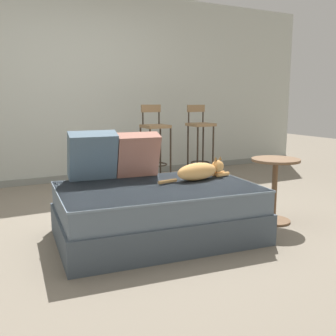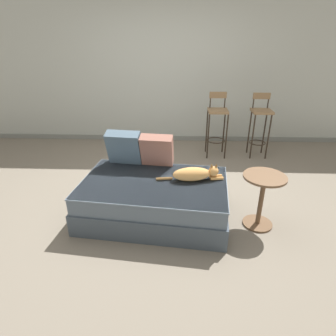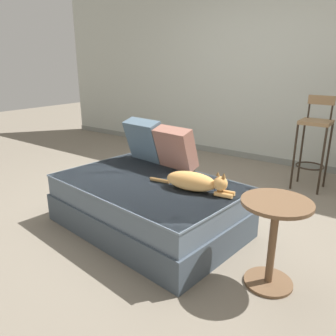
# 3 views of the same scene
# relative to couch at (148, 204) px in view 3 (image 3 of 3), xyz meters

# --- Properties ---
(ground_plane) EXTENTS (16.00, 16.00, 0.00)m
(ground_plane) POSITION_rel_couch_xyz_m (0.00, 0.40, -0.22)
(ground_plane) COLOR slate
(ground_plane) RESTS_ON ground
(wall_back_panel) EXTENTS (8.00, 0.10, 2.60)m
(wall_back_panel) POSITION_rel_couch_xyz_m (0.00, 2.65, 1.08)
(wall_back_panel) COLOR #B7BCB2
(wall_back_panel) RESTS_ON ground
(wall_baseboard_trim) EXTENTS (8.00, 0.02, 0.09)m
(wall_baseboard_trim) POSITION_rel_couch_xyz_m (0.00, 2.60, -0.18)
(wall_baseboard_trim) COLOR gray
(wall_baseboard_trim) RESTS_ON ground
(couch) EXTENTS (1.71, 1.20, 0.44)m
(couch) POSITION_rel_couch_xyz_m (0.00, 0.00, 0.00)
(couch) COLOR #44505B
(couch) RESTS_ON ground
(throw_pillow_corner) EXTENTS (0.43, 0.31, 0.43)m
(throw_pillow_corner) POSITION_rel_couch_xyz_m (-0.39, 0.46, 0.43)
(throw_pillow_corner) COLOR #4C6070
(throw_pillow_corner) RESTS_ON couch
(throw_pillow_middle) EXTENTS (0.41, 0.29, 0.41)m
(throw_pillow_middle) POSITION_rel_couch_xyz_m (0.01, 0.42, 0.42)
(throw_pillow_middle) COLOR #936051
(throw_pillow_middle) RESTS_ON couch
(cat) EXTENTS (0.75, 0.23, 0.19)m
(cat) POSITION_rel_couch_xyz_m (0.44, 0.05, 0.29)
(cat) COLOR tan
(cat) RESTS_ON couch
(bar_stool_near_window) EXTENTS (0.32, 0.32, 1.06)m
(bar_stool_near_window) POSITION_rel_couch_xyz_m (0.90, 1.87, 0.39)
(bar_stool_near_window) COLOR #2D2319
(bar_stool_near_window) RESTS_ON ground
(side_table) EXTENTS (0.44, 0.44, 0.60)m
(side_table) POSITION_rel_couch_xyz_m (1.15, -0.13, 0.16)
(side_table) COLOR brown
(side_table) RESTS_ON ground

